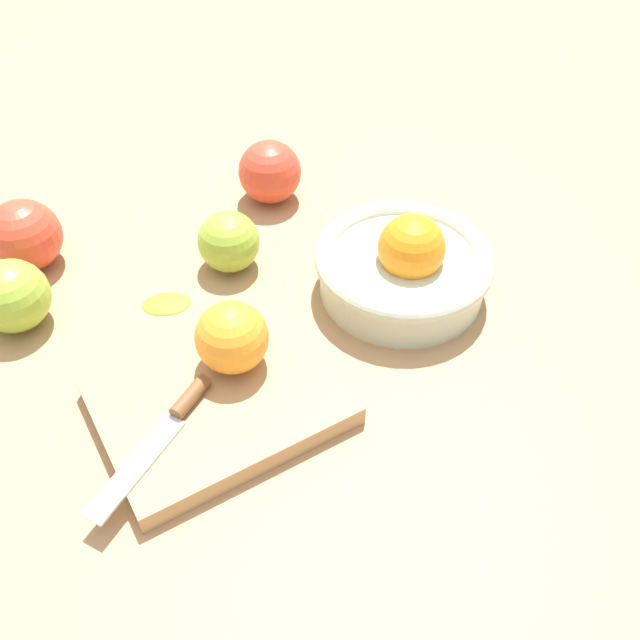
{
  "coord_description": "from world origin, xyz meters",
  "views": [
    {
      "loc": [
        0.26,
        0.45,
        0.51
      ],
      "look_at": [
        -0.03,
        0.08,
        0.04
      ],
      "focal_mm": 38.69,
      "sensor_mm": 36.0,
      "label": 1
    }
  ],
  "objects_px": {
    "bowl": "(404,266)",
    "knife": "(168,425)",
    "apple_front_center": "(229,242)",
    "apple_front_right": "(12,296)",
    "apple_front_left": "(270,172)",
    "apple_front_right_2": "(25,235)",
    "cutting_board": "(219,401)",
    "orange_on_board": "(232,337)"
  },
  "relations": [
    {
      "from": "apple_front_left",
      "to": "apple_front_center",
      "type": "relative_size",
      "value": 1.13
    },
    {
      "from": "orange_on_board",
      "to": "apple_front_right_2",
      "type": "relative_size",
      "value": 0.85
    },
    {
      "from": "apple_front_right_2",
      "to": "cutting_board",
      "type": "bearing_deg",
      "value": 100.53
    },
    {
      "from": "cutting_board",
      "to": "apple_front_center",
      "type": "bearing_deg",
      "value": -125.55
    },
    {
      "from": "bowl",
      "to": "orange_on_board",
      "type": "relative_size",
      "value": 2.77
    },
    {
      "from": "bowl",
      "to": "knife",
      "type": "distance_m",
      "value": 0.3
    },
    {
      "from": "cutting_board",
      "to": "bowl",
      "type": "bearing_deg",
      "value": -176.08
    },
    {
      "from": "apple_front_center",
      "to": "orange_on_board",
      "type": "bearing_deg",
      "value": 59.26
    },
    {
      "from": "orange_on_board",
      "to": "knife",
      "type": "height_order",
      "value": "orange_on_board"
    },
    {
      "from": "knife",
      "to": "apple_front_left",
      "type": "xyz_separation_m",
      "value": [
        -0.28,
        -0.25,
        0.01
      ]
    },
    {
      "from": "cutting_board",
      "to": "apple_front_left",
      "type": "distance_m",
      "value": 0.33
    },
    {
      "from": "bowl",
      "to": "apple_front_right_2",
      "type": "xyz_separation_m",
      "value": [
        0.3,
        -0.29,
        0.01
      ]
    },
    {
      "from": "bowl",
      "to": "knife",
      "type": "relative_size",
      "value": 1.26
    },
    {
      "from": "bowl",
      "to": "apple_front_right",
      "type": "distance_m",
      "value": 0.4
    },
    {
      "from": "apple_front_left",
      "to": "apple_front_right",
      "type": "distance_m",
      "value": 0.33
    },
    {
      "from": "apple_front_right",
      "to": "orange_on_board",
      "type": "bearing_deg",
      "value": 124.33
    },
    {
      "from": "apple_front_right",
      "to": "knife",
      "type": "bearing_deg",
      "value": 102.14
    },
    {
      "from": "cutting_board",
      "to": "apple_front_left",
      "type": "xyz_separation_m",
      "value": [
        -0.23,
        -0.24,
        0.03
      ]
    },
    {
      "from": "bowl",
      "to": "apple_front_right",
      "type": "relative_size",
      "value": 2.49
    },
    {
      "from": "cutting_board",
      "to": "knife",
      "type": "distance_m",
      "value": 0.06
    },
    {
      "from": "knife",
      "to": "apple_front_right",
      "type": "xyz_separation_m",
      "value": [
        0.05,
        -0.23,
        0.01
      ]
    },
    {
      "from": "bowl",
      "to": "knife",
      "type": "bearing_deg",
      "value": 4.49
    },
    {
      "from": "knife",
      "to": "apple_front_center",
      "type": "xyz_separation_m",
      "value": [
        -0.17,
        -0.17,
        0.01
      ]
    },
    {
      "from": "apple_front_center",
      "to": "apple_front_right",
      "type": "distance_m",
      "value": 0.23
    },
    {
      "from": "orange_on_board",
      "to": "knife",
      "type": "relative_size",
      "value": 0.46
    },
    {
      "from": "cutting_board",
      "to": "apple_front_right_2",
      "type": "bearing_deg",
      "value": -79.47
    },
    {
      "from": "bowl",
      "to": "knife",
      "type": "xyz_separation_m",
      "value": [
        0.29,
        0.02,
        -0.01
      ]
    },
    {
      "from": "orange_on_board",
      "to": "apple_front_right",
      "type": "height_order",
      "value": "orange_on_board"
    },
    {
      "from": "orange_on_board",
      "to": "apple_front_center",
      "type": "relative_size",
      "value": 0.99
    },
    {
      "from": "apple_front_right",
      "to": "apple_front_left",
      "type": "bearing_deg",
      "value": -176.11
    },
    {
      "from": "orange_on_board",
      "to": "bowl",
      "type": "bearing_deg",
      "value": 178.35
    },
    {
      "from": "knife",
      "to": "apple_front_center",
      "type": "distance_m",
      "value": 0.24
    },
    {
      "from": "apple_front_left",
      "to": "apple_front_center",
      "type": "xyz_separation_m",
      "value": [
        0.11,
        0.08,
        -0.0
      ]
    },
    {
      "from": "apple_front_left",
      "to": "apple_front_right",
      "type": "height_order",
      "value": "apple_front_left"
    },
    {
      "from": "bowl",
      "to": "apple_front_right_2",
      "type": "bearing_deg",
      "value": -44.03
    },
    {
      "from": "apple_front_right_2",
      "to": "apple_front_right",
      "type": "bearing_deg",
      "value": 61.21
    },
    {
      "from": "apple_front_left",
      "to": "apple_front_right_2",
      "type": "bearing_deg",
      "value": -12.13
    },
    {
      "from": "apple_front_right",
      "to": "cutting_board",
      "type": "bearing_deg",
      "value": 114.86
    },
    {
      "from": "cutting_board",
      "to": "apple_front_left",
      "type": "relative_size",
      "value": 2.75
    },
    {
      "from": "bowl",
      "to": "knife",
      "type": "height_order",
      "value": "bowl"
    },
    {
      "from": "orange_on_board",
      "to": "apple_front_center",
      "type": "height_order",
      "value": "orange_on_board"
    },
    {
      "from": "apple_front_right",
      "to": "bowl",
      "type": "bearing_deg",
      "value": 149.25
    }
  ]
}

